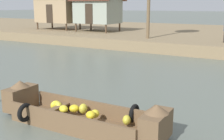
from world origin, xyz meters
TOP-DOWN VIEW (x-y plane):
  - ground_plane at (0.00, 10.00)m, footprint 300.00×300.00m
  - riverbank_strip at (0.00, 27.76)m, footprint 160.00×20.00m
  - banana_boat at (0.87, 5.66)m, footprint 4.93×1.96m
  - stilt_house_left at (-14.64, 22.81)m, footprint 4.90×3.09m
  - stilt_house_mid_left at (-9.83, 22.85)m, footprint 4.43×3.38m

SIDE VIEW (x-z plane):
  - ground_plane at x=0.00m, z-range 0.00..0.00m
  - banana_boat at x=0.87m, z-range -0.16..0.84m
  - riverbank_strip at x=0.00m, z-range 0.00..0.78m
  - stilt_house_mid_left at x=-9.83m, z-range 0.87..4.59m
  - stilt_house_left at x=-14.64m, z-range 0.82..4.92m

